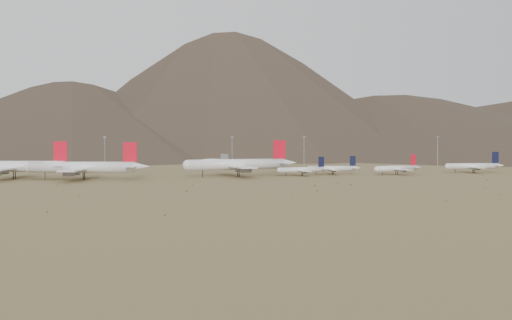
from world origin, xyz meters
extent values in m
plane|color=olive|center=(0.00, 0.00, 0.00)|extent=(3000.00, 3000.00, 0.00)
cylinder|color=white|center=(-122.05, 39.60, 8.05)|extent=(65.61, 24.17, 6.84)
cone|color=white|center=(-86.32, 29.76, 8.56)|extent=(13.12, 9.10, 6.15)
cube|color=white|center=(-123.32, 39.95, 7.02)|extent=(26.32, 61.29, 0.85)
cube|color=white|center=(-91.43, 31.16, 8.73)|extent=(11.86, 23.80, 0.41)
cube|color=red|center=(-92.70, 31.51, 17.53)|extent=(8.46, 2.88, 12.13)
cylinder|color=black|center=(-120.32, 40.89, 2.32)|extent=(0.55, 0.55, 4.63)
cylinder|color=black|center=(-121.22, 37.60, 2.32)|extent=(0.55, 0.55, 4.63)
cylinder|color=slate|center=(-120.10, 51.64, 5.33)|extent=(7.20, 4.72, 3.08)
cylinder|color=slate|center=(-126.54, 28.25, 5.33)|extent=(7.20, 4.72, 3.08)
cylinder|color=slate|center=(-117.20, 62.17, 5.33)|extent=(7.20, 4.72, 3.08)
cylinder|color=white|center=(-79.99, 20.87, 7.93)|extent=(64.48, 24.40, 6.73)
sphere|color=white|center=(-111.31, 29.84, 7.93)|extent=(6.60, 6.60, 6.60)
cone|color=white|center=(-44.92, 10.83, 8.43)|extent=(12.94, 9.05, 6.06)
cube|color=white|center=(-81.25, 21.23, 6.92)|extent=(26.46, 60.28, 0.84)
cube|color=white|center=(-49.93, 12.26, 8.60)|extent=(11.88, 23.43, 0.40)
cube|color=red|center=(-51.19, 12.62, 17.26)|extent=(8.31, 2.91, 11.94)
cylinder|color=black|center=(-101.91, 27.15, 2.28)|extent=(0.43, 0.43, 4.56)
cylinder|color=black|center=(-78.28, 22.13, 2.28)|extent=(0.54, 0.54, 4.56)
cylinder|color=black|center=(-79.20, 18.89, 2.28)|extent=(0.54, 0.54, 4.56)
ellipsoid|color=white|center=(-96.28, 25.53, 9.78)|extent=(21.43, 10.59, 4.04)
cylinder|color=slate|center=(-77.96, 32.71, 5.25)|extent=(7.10, 4.71, 3.03)
cylinder|color=slate|center=(-84.53, 9.75, 5.25)|extent=(7.10, 4.71, 3.03)
cylinder|color=slate|center=(-75.00, 43.04, 5.25)|extent=(7.10, 4.71, 3.03)
cylinder|color=slate|center=(-87.49, -0.59, 5.25)|extent=(7.10, 4.71, 3.03)
cylinder|color=white|center=(19.75, 29.92, 8.09)|extent=(66.85, 13.12, 6.87)
sphere|color=white|center=(-13.35, 26.79, 8.09)|extent=(6.73, 6.73, 6.73)
cone|color=white|center=(56.83, 33.44, 8.61)|extent=(12.50, 7.29, 6.18)
cube|color=white|center=(18.43, 29.80, 7.06)|extent=(16.35, 61.69, 0.86)
cube|color=white|center=(51.53, 32.94, 8.78)|extent=(8.14, 23.63, 0.41)
cube|color=red|center=(50.21, 32.81, 17.62)|extent=(8.66, 1.43, 12.19)
cylinder|color=black|center=(-3.42, 27.73, 2.33)|extent=(0.44, 0.44, 4.65)
cylinder|color=black|center=(20.91, 31.76, 2.33)|extent=(0.55, 0.55, 4.65)
cylinder|color=black|center=(21.24, 28.34, 2.33)|extent=(0.55, 0.55, 4.65)
ellipsoid|color=white|center=(2.54, 28.29, 9.98)|extent=(21.67, 7.14, 4.12)
cylinder|color=slate|center=(17.28, 41.94, 5.36)|extent=(6.91, 3.71, 3.09)
cylinder|color=slate|center=(19.58, 17.66, 5.36)|extent=(6.91, 3.71, 3.09)
cylinder|color=slate|center=(16.24, 52.86, 5.36)|extent=(6.91, 3.71, 3.09)
cylinder|color=slate|center=(20.61, 6.74, 5.36)|extent=(6.91, 3.71, 3.09)
cylinder|color=white|center=(63.61, 26.14, 4.10)|extent=(32.06, 6.28, 3.46)
sphere|color=white|center=(47.74, 24.72, 4.10)|extent=(3.39, 3.39, 3.39)
cone|color=white|center=(81.39, 27.73, 4.36)|extent=(5.99, 3.61, 3.11)
cube|color=white|center=(62.98, 26.08, 3.58)|extent=(7.51, 27.67, 0.43)
cube|color=white|center=(78.85, 27.50, 4.44)|extent=(3.78, 10.60, 0.21)
cube|color=black|center=(78.22, 27.44, 9.24)|extent=(4.16, 0.68, 6.83)
cylinder|color=black|center=(52.50, 25.15, 1.18)|extent=(0.36, 0.36, 2.37)
cylinder|color=black|center=(64.17, 27.06, 1.18)|extent=(0.46, 0.46, 2.37)
cylinder|color=black|center=(64.32, 25.34, 1.18)|extent=(0.46, 0.46, 2.37)
cylinder|color=slate|center=(62.30, 33.70, 2.72)|extent=(3.31, 1.83, 1.56)
cylinder|color=slate|center=(63.66, 18.46, 2.72)|extent=(3.31, 1.83, 1.56)
cylinder|color=white|center=(89.23, 36.10, 4.11)|extent=(32.12, 7.94, 3.47)
sphere|color=white|center=(73.41, 38.35, 4.11)|extent=(3.40, 3.40, 3.40)
cone|color=white|center=(106.94, 33.57, 4.37)|extent=(6.13, 3.90, 3.12)
cube|color=white|center=(88.60, 36.19, 3.59)|extent=(8.93, 27.83, 0.43)
cube|color=white|center=(104.41, 33.93, 4.45)|extent=(4.32, 10.71, 0.21)
cube|color=black|center=(103.78, 34.02, 9.27)|extent=(4.16, 0.90, 6.85)
cylinder|color=black|center=(78.16, 37.68, 1.19)|extent=(0.37, 0.37, 2.37)
cylinder|color=black|center=(89.98, 36.87, 1.19)|extent=(0.46, 0.46, 2.37)
cylinder|color=black|center=(89.74, 35.15, 1.19)|extent=(0.46, 0.46, 2.37)
cylinder|color=slate|center=(89.68, 43.78, 2.73)|extent=(3.38, 2.00, 1.56)
cylinder|color=slate|center=(87.51, 28.60, 2.73)|extent=(3.38, 2.00, 1.56)
cylinder|color=white|center=(130.02, 20.10, 4.46)|extent=(34.25, 13.68, 3.76)
sphere|color=white|center=(113.44, 15.07, 4.46)|extent=(3.69, 3.69, 3.69)
cone|color=white|center=(148.59, 25.75, 4.74)|extent=(6.95, 5.05, 3.39)
cube|color=white|center=(129.35, 19.90, 3.89)|extent=(13.94, 30.03, 0.47)
cube|color=white|center=(145.93, 24.94, 4.83)|extent=(6.27, 11.71, 0.23)
cube|color=red|center=(145.27, 24.74, 10.05)|extent=(4.41, 1.63, 7.43)
cylinder|color=black|center=(118.41, 16.58, 1.29)|extent=(0.40, 0.40, 2.57)
cylinder|color=black|center=(130.41, 21.21, 1.29)|extent=(0.50, 0.50, 2.57)
cylinder|color=black|center=(130.95, 19.41, 1.29)|extent=(0.50, 0.50, 2.57)
cylinder|color=slate|center=(126.94, 27.86, 2.96)|extent=(3.81, 2.63, 1.69)
cylinder|color=slate|center=(131.77, 11.94, 2.96)|extent=(3.81, 2.63, 1.69)
cylinder|color=white|center=(193.55, 27.58, 4.87)|extent=(38.11, 7.80, 4.11)
sphere|color=white|center=(174.69, 29.43, 4.87)|extent=(4.03, 4.03, 4.03)
cone|color=white|center=(214.66, 25.50, 5.18)|extent=(7.15, 4.35, 3.70)
cube|color=white|center=(192.79, 27.65, 4.25)|extent=(9.21, 32.91, 0.51)
cube|color=white|center=(211.65, 25.80, 5.28)|extent=(4.60, 12.62, 0.25)
cube|color=black|center=(210.89, 25.87, 10.99)|extent=(4.94, 0.85, 8.12)
cylinder|color=black|center=(180.35, 28.88, 1.41)|extent=(0.43, 0.43, 2.81)
cylinder|color=black|center=(194.40, 28.53, 1.41)|extent=(0.54, 0.54, 2.81)
cylinder|color=black|center=(194.20, 26.48, 1.41)|extent=(0.54, 0.54, 2.81)
cylinder|color=slate|center=(193.68, 36.70, 3.24)|extent=(3.95, 2.21, 1.85)
cylinder|color=slate|center=(191.90, 18.60, 3.24)|extent=(3.95, 2.21, 1.85)
cube|color=tan|center=(30.00, 120.00, 4.00)|extent=(8.00, 8.00, 8.00)
cube|color=slate|center=(30.00, 120.00, 10.00)|extent=(6.00, 6.00, 4.00)
cylinder|color=gray|center=(-61.04, 138.48, 12.50)|extent=(0.50, 0.50, 25.00)
cube|color=gray|center=(-61.04, 138.48, 25.30)|extent=(2.00, 0.60, 0.80)
cylinder|color=gray|center=(34.08, 107.96, 12.50)|extent=(0.50, 0.50, 25.00)
cube|color=gray|center=(34.08, 107.96, 25.30)|extent=(2.00, 0.60, 0.80)
cylinder|color=gray|center=(104.88, 145.41, 12.50)|extent=(0.50, 0.50, 25.00)
cube|color=gray|center=(104.88, 145.41, 25.30)|extent=(2.00, 0.60, 0.80)
cylinder|color=gray|center=(216.07, 119.70, 12.50)|extent=(0.50, 0.50, 25.00)
cube|color=gray|center=(216.07, 119.70, 25.30)|extent=(2.00, 0.60, 0.80)
ellipsoid|color=brown|center=(109.60, -133.32, 0.25)|extent=(0.71, 0.71, 0.49)
ellipsoid|color=brown|center=(-82.64, -92.30, 0.20)|extent=(0.59, 0.59, 0.40)
ellipsoid|color=brown|center=(183.62, -1.41, 0.36)|extent=(0.98, 0.98, 0.73)
ellipsoid|color=brown|center=(-53.56, -175.55, 0.20)|extent=(0.78, 0.78, 0.40)
ellipsoid|color=brown|center=(70.08, -154.79, 0.27)|extent=(0.72, 0.72, 0.54)
ellipsoid|color=brown|center=(-88.75, -12.43, 0.35)|extent=(0.99, 0.99, 0.69)
ellipsoid|color=brown|center=(10.42, -122.48, 0.20)|extent=(0.75, 0.75, 0.40)
ellipsoid|color=brown|center=(43.06, -60.56, 0.40)|extent=(0.90, 0.90, 0.80)
ellipsoid|color=brown|center=(-30.58, -78.78, 0.35)|extent=(1.04, 1.04, 0.70)
ellipsoid|color=brown|center=(-94.56, -155.06, 0.31)|extent=(0.82, 0.82, 0.62)
ellipsoid|color=brown|center=(33.22, -92.27, 0.28)|extent=(1.04, 1.04, 0.56)
ellipsoid|color=brown|center=(127.69, -93.25, 0.23)|extent=(0.68, 0.68, 0.46)
ellipsoid|color=brown|center=(-5.58, -36.66, 0.25)|extent=(0.69, 0.69, 0.49)
ellipsoid|color=brown|center=(131.00, -30.16, 0.22)|extent=(0.52, 0.52, 0.44)
ellipsoid|color=brown|center=(-93.84, -24.03, 0.22)|extent=(0.64, 0.64, 0.44)
ellipsoid|color=brown|center=(62.52, -44.81, 0.37)|extent=(0.87, 0.87, 0.75)
ellipsoid|color=brown|center=(158.73, -45.52, 0.31)|extent=(0.98, 0.98, 0.61)
ellipsoid|color=brown|center=(-21.01, -38.51, 0.30)|extent=(0.87, 0.87, 0.59)
ellipsoid|color=brown|center=(65.11, -57.97, 0.42)|extent=(1.07, 1.07, 0.84)
camera|label=1|loc=(-84.99, -429.03, 30.31)|focal=50.00mm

